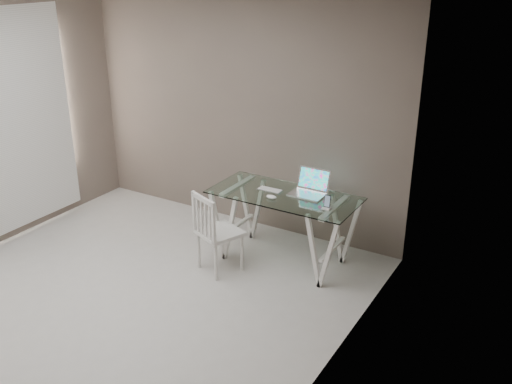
{
  "coord_description": "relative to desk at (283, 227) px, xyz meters",
  "views": [
    {
      "loc": [
        3.37,
        -3.07,
        2.95
      ],
      "look_at": [
        0.77,
        1.3,
        0.85
      ],
      "focal_mm": 40.0,
      "sensor_mm": 36.0,
      "label": 1
    }
  ],
  "objects": [
    {
      "name": "laptop",
      "position": [
        0.2,
        0.17,
        0.42
      ],
      "size": [
        0.34,
        0.31,
        0.24
      ],
      "color": "silver",
      "rests_on": "desk"
    },
    {
      "name": "keyboard",
      "position": [
        -0.18,
        0.03,
        0.37
      ],
      "size": [
        0.26,
        0.11,
        0.01
      ],
      "primitive_type": "cube",
      "color": "silver",
      "rests_on": "desk"
    },
    {
      "name": "desk",
      "position": [
        0.0,
        0.0,
        0.0
      ],
      "size": [
        1.5,
        0.7,
        0.75
      ],
      "color": "silver",
      "rests_on": "ground"
    },
    {
      "name": "room",
      "position": [
        -0.98,
        -1.58,
        1.33
      ],
      "size": [
        4.5,
        4.52,
        2.71
      ],
      "color": "#AFADA8",
      "rests_on": "ground"
    },
    {
      "name": "phone_dock",
      "position": [
        0.51,
        -0.1,
        0.4
      ],
      "size": [
        0.07,
        0.07,
        0.14
      ],
      "color": "white",
      "rests_on": "desk"
    },
    {
      "name": "chair",
      "position": [
        -0.49,
        -0.55,
        0.08
      ],
      "size": [
        0.5,
        0.5,
        0.85
      ],
      "rotation": [
        0.0,
        0.0,
        -0.39
      ],
      "color": "silver",
      "rests_on": "ground"
    },
    {
      "name": "mouse",
      "position": [
        -0.06,
        -0.15,
        0.38
      ],
      "size": [
        0.11,
        0.06,
        0.03
      ],
      "primitive_type": "ellipsoid",
      "color": "white",
      "rests_on": "desk"
    }
  ]
}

